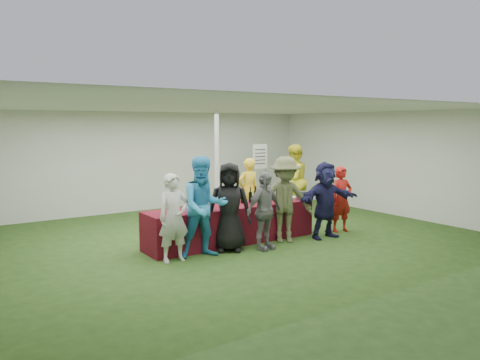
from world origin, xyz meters
TOP-DOWN VIEW (x-y plane):
  - ground at (0.00, 0.00)m, footprint 60.00×60.00m
  - tent at (0.50, 1.20)m, footprint 10.00×10.00m
  - serving_table at (-0.09, -0.35)m, footprint 3.60×0.80m
  - wine_bottles at (0.52, -0.21)m, footprint 0.64×0.16m
  - wine_glasses at (-0.51, -0.60)m, footprint 2.72×0.16m
  - water_bottle at (-0.06, -0.27)m, footprint 0.07×0.07m
  - bar_towel at (1.51, -0.30)m, footprint 0.25×0.18m
  - dump_bucket at (1.56, -0.57)m, footprint 0.25×0.25m
  - wine_list_sign at (2.82, 2.65)m, footprint 0.50×0.03m
  - staff_pourer at (1.22, 0.96)m, footprint 0.58×0.38m
  - staff_back at (2.79, 1.15)m, footprint 1.04×0.90m
  - customer_0 at (-1.63, -0.90)m, footprint 0.57×0.39m
  - customer_1 at (-1.06, -0.94)m, footprint 0.99×0.83m
  - customer_2 at (-0.47, -0.85)m, footprint 0.97×0.88m
  - customer_3 at (0.12, -1.15)m, footprint 0.92×0.50m
  - customer_4 at (0.82, -0.92)m, footprint 1.29×1.08m
  - customer_5 at (1.73, -1.12)m, footprint 1.50×0.53m
  - customer_6 at (2.43, -0.90)m, footprint 0.57×0.42m

SIDE VIEW (x-z plane):
  - ground at x=0.00m, z-range 0.00..0.00m
  - serving_table at x=-0.09m, z-range 0.00..0.75m
  - customer_6 at x=2.43m, z-range 0.00..1.45m
  - customer_3 at x=0.12m, z-range 0.00..1.48m
  - customer_0 at x=-1.63m, z-range 0.00..1.53m
  - bar_towel at x=1.51m, z-range 0.75..0.78m
  - staff_pourer at x=1.22m, z-range 0.00..1.57m
  - customer_5 at x=1.73m, z-range 0.00..1.60m
  - customer_2 at x=-0.47m, z-range 0.00..1.66m
  - dump_bucket at x=1.56m, z-range 0.75..0.93m
  - water_bottle at x=-0.06m, z-range 0.74..0.97m
  - wine_glasses at x=-0.51m, z-range 0.78..0.94m
  - customer_4 at x=0.82m, z-range 0.00..1.73m
  - wine_bottles at x=0.52m, z-range 0.71..1.03m
  - customer_1 at x=-1.06m, z-range 0.00..1.81m
  - staff_back at x=2.79m, z-range 0.00..1.85m
  - wine_list_sign at x=2.82m, z-range 0.42..2.22m
  - tent at x=0.50m, z-range -3.65..6.35m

